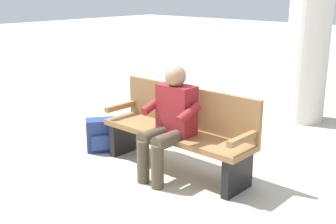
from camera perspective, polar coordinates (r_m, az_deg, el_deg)
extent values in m
plane|color=#B7AD99|center=(4.80, 0.95, -7.62)|extent=(40.00, 40.00, 0.00)
cube|color=olive|center=(4.64, 0.97, -2.87)|extent=(1.80, 0.48, 0.06)
cube|color=olive|center=(4.73, 2.71, 0.69)|extent=(1.80, 0.05, 0.45)
cube|color=olive|center=(4.12, 9.94, -3.44)|extent=(0.06, 0.48, 0.06)
cube|color=olive|center=(5.17, -6.12, 0.77)|extent=(0.06, 0.48, 0.06)
cube|color=black|center=(4.28, 9.13, -8.03)|extent=(0.08, 0.43, 0.39)
cube|color=black|center=(5.25, -5.64, -3.28)|extent=(0.08, 0.43, 0.39)
cube|color=maroon|center=(4.48, 1.13, 0.32)|extent=(0.40, 0.22, 0.52)
sphere|color=#A87A5B|center=(4.39, 0.99, 4.78)|extent=(0.22, 0.22, 0.22)
cylinder|color=#4C4233|center=(4.35, 0.29, -3.59)|extent=(0.15, 0.42, 0.15)
cylinder|color=#4C4233|center=(4.47, -1.62, -3.01)|extent=(0.15, 0.42, 0.15)
cylinder|color=#4C4233|center=(4.30, -1.41, -7.23)|extent=(0.13, 0.13, 0.45)
cylinder|color=#4C4233|center=(4.43, -3.29, -6.54)|extent=(0.13, 0.13, 0.45)
cylinder|color=maroon|center=(4.25, 2.69, -0.21)|extent=(0.09, 0.31, 0.18)
cylinder|color=maroon|center=(4.56, -1.97, 0.93)|extent=(0.09, 0.31, 0.18)
cube|color=navy|center=(5.36, -8.83, -2.97)|extent=(0.38, 0.41, 0.39)
cube|color=navy|center=(5.25, -8.72, -4.03)|extent=(0.18, 0.22, 0.18)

